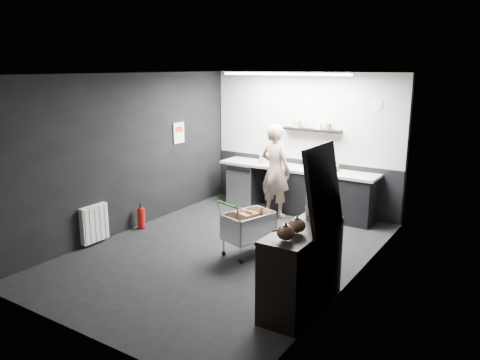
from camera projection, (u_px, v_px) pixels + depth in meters
The scene contains 22 objects.
floor at pixel (226, 251), 7.29m from camera, with size 5.50×5.50×0.00m, color black.
ceiling at pixel (224, 74), 6.65m from camera, with size 5.50×5.50×0.00m, color white.
wall_back at pixel (304, 142), 9.22m from camera, with size 5.50×5.50×0.00m, color black.
wall_front at pixel (71, 214), 4.73m from camera, with size 5.50×5.50×0.00m, color black.
wall_left at pixel (129, 153), 8.02m from camera, with size 5.50×5.50×0.00m, color black.
wall_right at pixel (355, 184), 5.92m from camera, with size 5.50×5.50×0.00m, color black.
kitchen_wall_panel at pixel (305, 117), 9.08m from camera, with size 3.95×0.02×1.70m, color beige.
dado_panel at pixel (302, 184), 9.40m from camera, with size 3.95×0.02×1.00m, color black.
floating_shelf at pixel (311, 130), 8.94m from camera, with size 1.20×0.22×0.04m, color black.
wall_clock at pixel (377, 104), 8.26m from camera, with size 0.20×0.20×0.03m, color white.
poster at pixel (179, 133), 9.03m from camera, with size 0.02×0.30×0.40m, color white.
poster_red_band at pixel (179, 129), 9.01m from camera, with size 0.01×0.22×0.10m, color red.
radiator at pixel (94, 224), 7.49m from camera, with size 0.10×0.50×0.60m, color white.
ceiling_strip at pixel (284, 74), 8.17m from camera, with size 2.40×0.20×0.04m, color white.
prep_counter at pixel (302, 190), 9.09m from camera, with size 3.20×0.61×0.90m.
person at pixel (275, 171), 8.80m from camera, with size 0.65×0.43×1.78m, color beige.
shopping_cart at pixel (249, 228), 7.09m from camera, with size 0.69×0.94×0.89m.
sideboard at pixel (304, 257), 5.49m from camera, with size 0.56×1.32×1.97m.
fire_extinguisher at pixel (141, 217), 8.26m from camera, with size 0.13×0.13×0.44m.
cardboard_box at pixel (321, 168), 8.71m from camera, with size 0.55×0.42×0.11m, color #977150.
pink_tub at pixel (264, 159), 9.41m from camera, with size 0.18×0.18×0.18m, color beige.
white_container at pixel (276, 161), 9.21m from camera, with size 0.18×0.14×0.16m, color white.
Camera 1 is at (3.88, -5.61, 2.81)m, focal length 35.00 mm.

